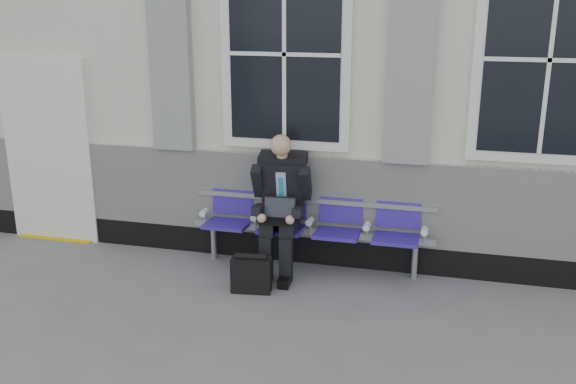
# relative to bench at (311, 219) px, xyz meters

# --- Properties ---
(ground) EXTENTS (70.00, 70.00, 0.00)m
(ground) POSITION_rel_bench_xyz_m (1.84, -1.32, -0.55)
(ground) COLOR slate
(ground) RESTS_ON ground
(station_building) EXTENTS (14.40, 4.40, 4.49)m
(station_building) POSITION_rel_bench_xyz_m (1.82, 2.15, 1.67)
(station_building) COLOR silver
(station_building) RESTS_ON ground
(bench) EXTENTS (2.60, 0.47, 0.91)m
(bench) POSITION_rel_bench_xyz_m (0.00, 0.00, 0.00)
(bench) COLOR #9EA0A3
(bench) RESTS_ON ground
(businessman) EXTENTS (0.62, 0.83, 1.48)m
(businessman) POSITION_rel_bench_xyz_m (-0.29, -0.14, 0.24)
(businessman) COLOR black
(businessman) RESTS_ON ground
(briefcase) EXTENTS (0.41, 0.21, 0.40)m
(briefcase) POSITION_rel_bench_xyz_m (-0.44, -0.72, -0.37)
(briefcase) COLOR black
(briefcase) RESTS_ON ground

